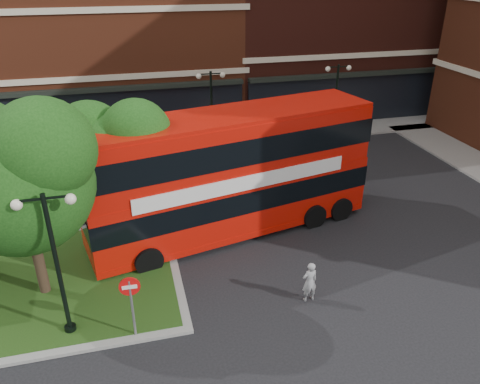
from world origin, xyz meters
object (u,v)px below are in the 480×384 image
object	(u,v)px
bus	(231,166)
woman	(310,282)
car_white	(242,138)
car_silver	(155,146)

from	to	relation	value
bus	woman	world-z (taller)	bus
bus	car_white	bearing A→B (deg)	60.21
bus	car_silver	xyz separation A→B (m)	(-2.48, 9.34, -2.29)
woman	car_silver	size ratio (longest dim) A/B	0.34
woman	car_silver	xyz separation A→B (m)	(-3.99, 14.64, 0.01)
car_white	bus	bearing A→B (deg)	169.66
bus	car_white	xyz separation A→B (m)	(2.91, 9.34, -2.30)
woman	bus	bearing A→B (deg)	-82.10
bus	car_white	world-z (taller)	bus
bus	car_silver	distance (m)	9.93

